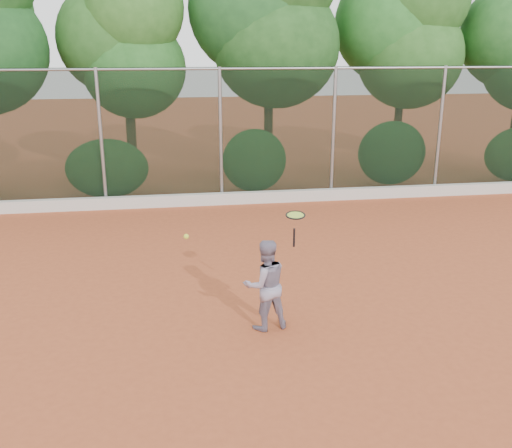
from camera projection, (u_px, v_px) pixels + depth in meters
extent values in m
plane|color=#A74B27|center=(266.00, 322.00, 8.61)|extent=(80.00, 80.00, 0.00)
cube|color=beige|center=(222.00, 199.00, 15.00)|extent=(24.00, 0.20, 0.30)
imported|color=gray|center=(265.00, 285.00, 8.26)|extent=(0.75, 0.64, 1.37)
cube|color=black|center=(221.00, 137.00, 14.69)|extent=(24.00, 0.01, 3.50)
cylinder|color=gray|center=(219.00, 69.00, 14.18)|extent=(24.00, 0.06, 0.06)
cylinder|color=gray|center=(101.00, 140.00, 14.26)|extent=(0.09, 0.09, 3.50)
cylinder|color=gray|center=(221.00, 137.00, 14.69)|extent=(0.09, 0.09, 3.50)
cylinder|color=gray|center=(333.00, 134.00, 15.13)|extent=(0.09, 0.09, 3.50)
cylinder|color=gray|center=(439.00, 132.00, 15.56)|extent=(0.09, 0.09, 3.50)
cylinder|color=#49341C|center=(132.00, 146.00, 16.68)|extent=(0.28, 0.28, 2.40)
ellipsoid|color=#20571E|center=(134.00, 68.00, 15.95)|extent=(2.90, 2.40, 2.80)
ellipsoid|color=#22511B|center=(115.00, 38.00, 15.93)|extent=(3.20, 2.70, 3.10)
ellipsoid|color=#295C1F|center=(134.00, 7.00, 15.30)|extent=(2.70, 2.30, 2.90)
cylinder|color=#3C2917|center=(268.00, 134.00, 16.88)|extent=(0.26, 0.26, 3.00)
ellipsoid|color=#2E6626|center=(276.00, 46.00, 16.07)|extent=(3.60, 3.00, 3.50)
ellipsoid|color=#286A2A|center=(257.00, 8.00, 15.98)|extent=(3.90, 3.20, 3.80)
cylinder|color=#3E2417|center=(397.00, 135.00, 17.71)|extent=(0.24, 0.24, 2.70)
ellipsoid|color=#24541C|center=(410.00, 56.00, 16.94)|extent=(3.20, 2.70, 3.10)
ellipsoid|color=#205E20|center=(393.00, 25.00, 16.89)|extent=(3.50, 2.90, 3.40)
ellipsoid|color=#356E2A|center=(107.00, 169.00, 15.28)|extent=(2.20, 1.16, 1.60)
ellipsoid|color=#32722B|center=(254.00, 161.00, 15.83)|extent=(1.80, 1.04, 1.76)
ellipsoid|color=#276225|center=(392.00, 153.00, 16.38)|extent=(2.00, 1.10, 1.84)
cylinder|color=black|center=(294.00, 238.00, 8.07)|extent=(0.05, 0.08, 0.29)
torus|color=black|center=(296.00, 215.00, 7.91)|extent=(0.33, 0.33, 0.06)
cylinder|color=#A8C83A|center=(296.00, 215.00, 7.91)|extent=(0.28, 0.28, 0.04)
sphere|color=#D0DF32|center=(186.00, 236.00, 7.31)|extent=(0.07, 0.07, 0.07)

